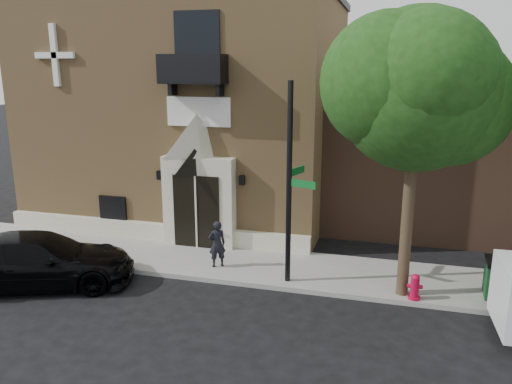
% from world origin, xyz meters
% --- Properties ---
extents(ground, '(120.00, 120.00, 0.00)m').
position_xyz_m(ground, '(0.00, 0.00, 0.00)').
color(ground, black).
rests_on(ground, ground).
extents(sidewalk, '(42.00, 3.00, 0.15)m').
position_xyz_m(sidewalk, '(1.00, 1.50, 0.07)').
color(sidewalk, gray).
rests_on(sidewalk, ground).
extents(church, '(12.20, 11.01, 9.30)m').
position_xyz_m(church, '(-2.99, 7.95, 4.63)').
color(church, '#A6804E').
rests_on(church, ground).
extents(street_tree_left, '(4.97, 4.38, 7.77)m').
position_xyz_m(street_tree_left, '(6.03, 0.35, 5.87)').
color(street_tree_left, '#38281C').
rests_on(street_tree_left, sidewalk).
extents(black_sedan, '(5.93, 4.12, 1.60)m').
position_xyz_m(black_sedan, '(-4.47, -1.48, 0.80)').
color(black_sedan, black).
rests_on(black_sedan, ground).
extents(street_sign, '(0.90, 1.12, 5.89)m').
position_xyz_m(street_sign, '(2.72, 0.49, 3.12)').
color(street_sign, black).
rests_on(street_sign, sidewalk).
extents(fire_hydrant, '(0.42, 0.33, 0.73)m').
position_xyz_m(fire_hydrant, '(6.33, 0.20, 0.51)').
color(fire_hydrant, '#B00A2F').
rests_on(fire_hydrant, sidewalk).
extents(planter, '(0.75, 0.68, 0.72)m').
position_xyz_m(planter, '(-0.27, 2.63, 0.51)').
color(planter, '#44642F').
rests_on(planter, sidewalk).
extents(pedestrian_near, '(0.66, 0.61, 1.52)m').
position_xyz_m(pedestrian_near, '(0.29, 0.97, 0.91)').
color(pedestrian_near, black).
rests_on(pedestrian_near, sidewalk).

